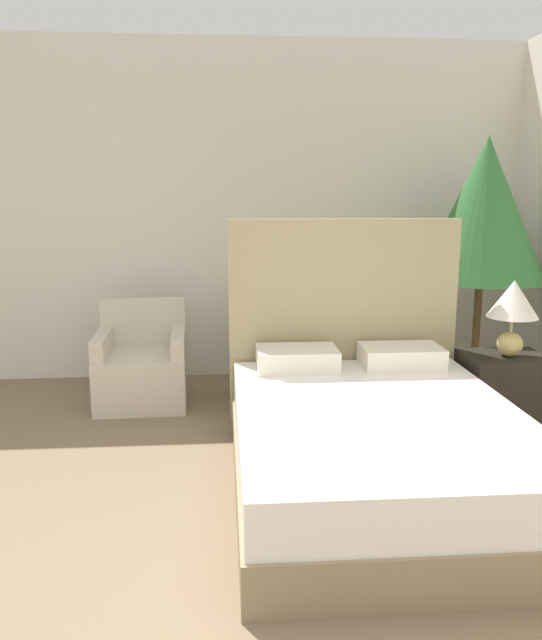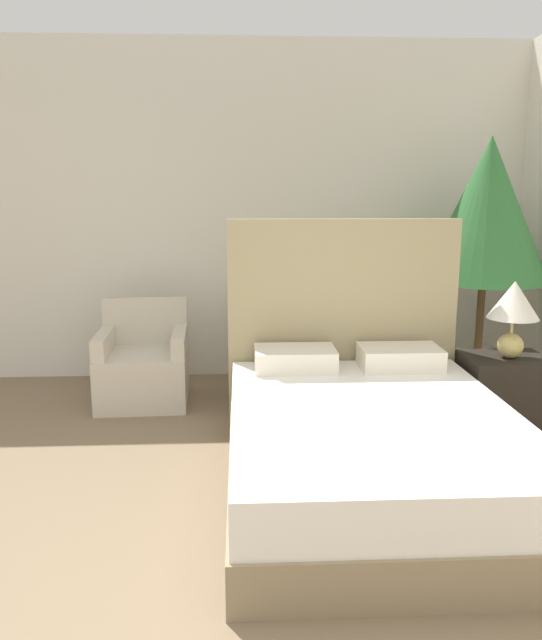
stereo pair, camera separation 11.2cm
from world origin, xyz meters
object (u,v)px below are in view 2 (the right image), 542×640
bed (368,437)px  nightstand (504,396)px  potted_palm (487,222)px  table_lamp (513,307)px  armchair_near_window_left (143,370)px  armchair_near_window_right (274,368)px

bed → nightstand: size_ratio=3.78×
potted_palm → table_lamp: potted_palm is taller
bed → armchair_near_window_left: bed is taller
table_lamp → armchair_near_window_left: bearing=161.8°
armchair_near_window_left → nightstand: size_ratio=1.43×
potted_palm → armchair_near_window_left: bearing=179.9°
bed → nightstand: 1.30m
armchair_near_window_left → potted_palm: (2.68, -0.01, 1.15)m
bed → nightstand: bed is taller
armchair_near_window_right → nightstand: bearing=-27.4°
armchair_near_window_right → table_lamp: size_ratio=1.52×
bed → armchair_near_window_left: bearing=134.0°
armchair_near_window_left → nightstand: (2.56, -0.82, 0.02)m
bed → potted_palm: potted_palm is taller
armchair_near_window_left → table_lamp: 2.77m
armchair_near_window_left → table_lamp: table_lamp is taller
potted_palm → nightstand: bearing=-98.6°
bed → armchair_near_window_right: bearing=106.2°
bed → armchair_near_window_left: (-1.47, 1.53, -0.04)m
armchair_near_window_left → nightstand: armchair_near_window_left is taller
nightstand → table_lamp: table_lamp is taller
armchair_near_window_left → nightstand: 2.68m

